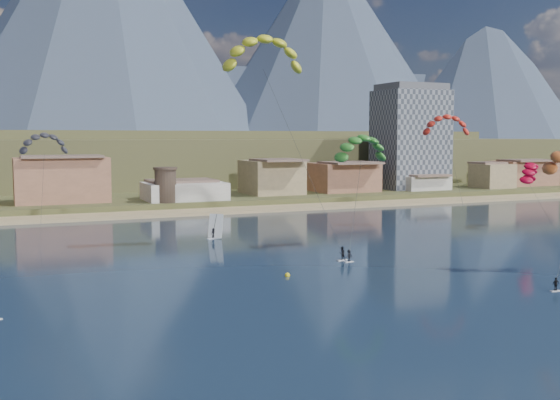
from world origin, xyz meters
name	(u,v)px	position (x,y,z in m)	size (l,w,h in m)	color
ground	(433,354)	(0.00, 0.00, 0.00)	(2400.00, 2400.00, 0.00)	black
beach	(153,214)	(0.00, 106.00, 0.25)	(2200.00, 12.00, 0.90)	tan
land	(37,158)	(0.00, 560.00, 0.00)	(2200.00, 900.00, 4.00)	brown
foothills	(139,158)	(22.39, 232.47, 9.08)	(940.00, 210.00, 18.00)	brown
mountain_ridge	(7,25)	(-14.60, 823.65, 150.31)	(2060.00, 480.00, 400.00)	#323D53
apartment_tower	(410,137)	(85.00, 128.00, 17.82)	(20.00, 16.00, 32.00)	gray
watchtower	(166,185)	(5.00, 114.00, 6.37)	(5.82, 5.82, 8.60)	#47382D
kitesurfer_yellow	(264,49)	(5.74, 51.71, 31.34)	(15.03, 15.87, 35.18)	silver
kitesurfer_green	(361,145)	(20.40, 47.01, 16.63)	(12.92, 11.97, 20.17)	silver
distant_kite_dark	(44,140)	(-24.86, 77.62, 17.38)	(8.89, 6.33, 20.11)	#262626
distant_kite_orange	(446,122)	(49.20, 63.44, 20.91)	(10.06, 7.71, 23.71)	#262626
distant_kite_red	(528,169)	(62.60, 55.13, 11.61)	(8.99, 8.58, 15.00)	#262626
windsurfer	(214,231)	(2.36, 66.82, 1.38)	(2.53, 2.78, 4.34)	silver
buoy	(287,275)	(1.36, 32.74, 0.12)	(0.70, 0.70, 0.70)	yellow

